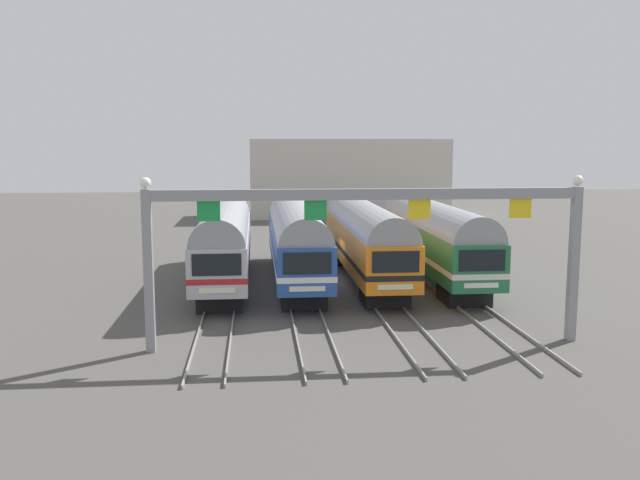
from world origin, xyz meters
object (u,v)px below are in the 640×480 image
commuter_train_stainless (225,238)px  commuter_train_blue (296,238)px  commuter_train_green (434,236)px  commuter_train_orange (365,237)px  catenary_gantry (368,222)px

commuter_train_stainless → commuter_train_blue: bearing=-0.1°
commuter_train_blue → commuter_train_green: 8.44m
commuter_train_orange → catenary_gantry: catenary_gantry is taller
commuter_train_green → catenary_gantry: (-6.33, -13.49, 2.44)m
commuter_train_stainless → catenary_gantry: bearing=-64.9°
commuter_train_stainless → commuter_train_blue: commuter_train_stainless is taller
commuter_train_stainless → commuter_train_green: bearing=-0.0°
commuter_train_stainless → commuter_train_green: size_ratio=1.00×
commuter_train_stainless → commuter_train_orange: size_ratio=1.00×
commuter_train_green → commuter_train_stainless: bearing=180.0°
commuter_train_stainless → commuter_train_green: 12.65m
commuter_train_blue → catenary_gantry: 13.87m
commuter_train_blue → catenary_gantry: catenary_gantry is taller
commuter_train_green → catenary_gantry: 15.10m
commuter_train_stainless → catenary_gantry: (6.33, -13.50, 2.44)m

